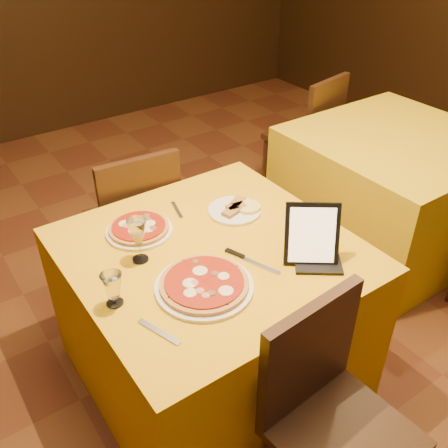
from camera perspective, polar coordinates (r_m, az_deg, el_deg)
floor at (r=2.50m, az=4.81°, el=-18.14°), size 6.00×7.00×0.01m
main_table at (r=2.27m, az=-1.35°, el=-10.36°), size 1.10×1.10×0.75m
side_table at (r=3.31m, az=18.37°, el=3.54°), size 1.10×1.10×0.75m
chair_main_near at (r=1.84m, az=13.59°, el=-22.54°), size 0.40×0.40×0.91m
chair_main_far at (r=2.77m, az=-10.49°, el=0.44°), size 0.41×0.41×0.91m
chair_side_far at (r=3.75m, az=8.81°, el=10.02°), size 0.54×0.54×0.91m
pizza_near at (r=1.83m, az=-2.28°, el=-6.97°), size 0.36×0.36×0.03m
pizza_far at (r=2.13m, az=-9.68°, el=-0.60°), size 0.28×0.28×0.03m
cutlet_dish at (r=2.24m, az=1.20°, el=1.66°), size 0.24×0.24×0.03m
wine_glass at (r=1.93m, az=-9.77°, el=-1.84°), size 0.09×0.09×0.19m
water_glass at (r=1.77m, az=-12.59°, el=-7.31°), size 0.07×0.07×0.13m
tablet at (r=1.92m, az=10.02°, el=-1.12°), size 0.23×0.20×0.24m
knife at (r=1.95m, az=3.32°, el=-4.40°), size 0.10×0.23×0.01m
fork_near at (r=1.69m, az=-7.45°, el=-12.10°), size 0.08×0.17×0.01m
fork_far at (r=2.26m, az=-5.40°, el=1.61°), size 0.05×0.14×0.01m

